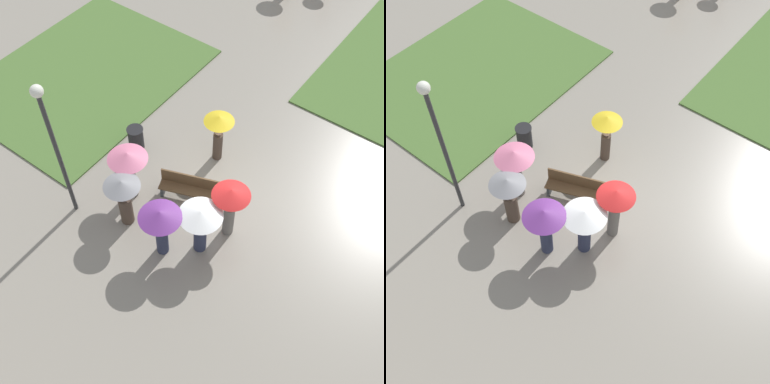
{
  "view_description": "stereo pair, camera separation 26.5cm",
  "coord_description": "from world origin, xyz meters",
  "views": [
    {
      "loc": [
        4.18,
        -7.23,
        11.95
      ],
      "look_at": [
        -0.81,
        -0.53,
        0.63
      ],
      "focal_mm": 45.0,
      "sensor_mm": 36.0,
      "label": 1
    },
    {
      "loc": [
        4.39,
        -7.06,
        11.95
      ],
      "look_at": [
        -0.81,
        -0.53,
        0.63
      ],
      "focal_mm": 45.0,
      "sensor_mm": 36.0,
      "label": 2
    }
  ],
  "objects": [
    {
      "name": "park_bench",
      "position": [
        -1.04,
        -0.34,
        0.47
      ],
      "size": [
        1.85,
        1.03,
        0.9
      ],
      "rotation": [
        0.0,
        0.0,
        0.36
      ],
      "color": "brown",
      "rests_on": "ground_plane"
    },
    {
      "name": "crowd_person_red",
      "position": [
        0.58,
        -0.67,
        1.47
      ],
      "size": [
        1.06,
        1.06,
        2.0
      ],
      "rotation": [
        0.0,
        0.0,
        1.67
      ],
      "color": "slate",
      "rests_on": "ground_plane"
    },
    {
      "name": "crowd_person_purple",
      "position": [
        -0.53,
        -2.27,
        1.42
      ],
      "size": [
        1.16,
        1.16,
        1.9
      ],
      "rotation": [
        0.0,
        0.0,
        1.08
      ],
      "color": "#282D47",
      "rests_on": "ground_plane"
    },
    {
      "name": "lawn_patch_near",
      "position": [
        -7.51,
        1.84,
        0.03
      ],
      "size": [
        6.52,
        8.38,
        0.06
      ],
      "color": "#4C7033",
      "rests_on": "ground_plane"
    },
    {
      "name": "trash_bin",
      "position": [
        -3.66,
        0.24,
        0.42
      ],
      "size": [
        0.54,
        0.54,
        0.84
      ],
      "color": "#232326",
      "rests_on": "ground_plane"
    },
    {
      "name": "crowd_person_yellow",
      "position": [
        -1.29,
        1.48,
        1.3
      ],
      "size": [
        0.95,
        0.95,
        1.83
      ],
      "rotation": [
        0.0,
        0.0,
        1.38
      ],
      "color": "#47382D",
      "rests_on": "ground_plane"
    },
    {
      "name": "lamp_post",
      "position": [
        -3.53,
        -2.72,
        3.04
      ],
      "size": [
        0.32,
        0.32,
        4.78
      ],
      "color": "#2D2D30",
      "rests_on": "ground_plane"
    },
    {
      "name": "crowd_person_grey",
      "position": [
        -1.99,
        -2.11,
        1.23
      ],
      "size": [
        1.03,
        1.03,
        1.86
      ],
      "rotation": [
        0.0,
        0.0,
        6.15
      ],
      "color": "#47382D",
      "rests_on": "ground_plane"
    },
    {
      "name": "crowd_person_white",
      "position": [
        0.25,
        -1.59,
        1.31
      ],
      "size": [
        1.2,
        1.2,
        1.81
      ],
      "rotation": [
        0.0,
        0.0,
        2.47
      ],
      "color": "#282D47",
      "rests_on": "ground_plane"
    },
    {
      "name": "crowd_person_pink",
      "position": [
        -2.49,
        -1.29,
        1.46
      ],
      "size": [
        1.17,
        1.17,
        1.91
      ],
      "rotation": [
        0.0,
        0.0,
        0.14
      ],
      "color": "slate",
      "rests_on": "ground_plane"
    },
    {
      "name": "ground_plane",
      "position": [
        0.0,
        0.0,
        0.0
      ],
      "size": [
        90.0,
        90.0,
        0.0
      ],
      "primitive_type": "plane",
      "color": "gray"
    }
  ]
}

